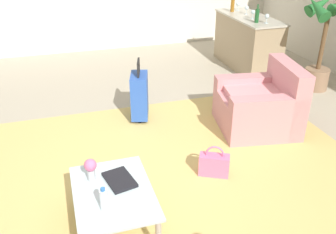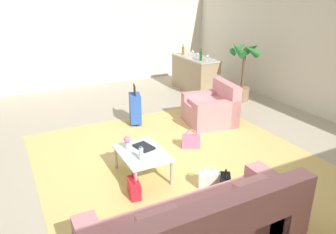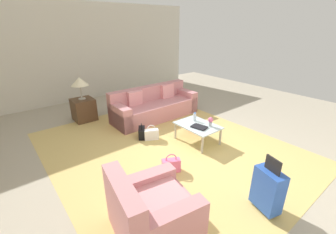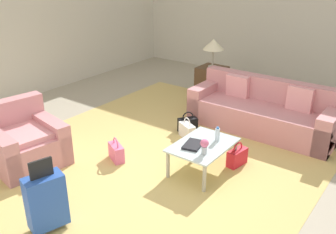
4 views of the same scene
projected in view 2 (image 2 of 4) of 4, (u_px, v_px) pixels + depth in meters
ground_plane at (161, 157)px, 5.58m from camera, size 12.00×12.00×0.00m
wall_back at (336, 48)px, 6.76m from camera, size 10.24×0.12×3.10m
wall_left at (80, 32)px, 9.19m from camera, size 0.12×8.00×3.10m
area_rug at (189, 171)px, 5.17m from camera, size 5.20×4.40×0.01m
couch at (202, 234)px, 3.41m from camera, size 0.86×2.42×0.84m
armchair at (213, 110)px, 6.93m from camera, size 1.07×1.08×0.87m
coffee_table at (142, 155)px, 4.91m from camera, size 0.93×0.66×0.41m
water_bottle at (141, 153)px, 4.65m from camera, size 0.06×0.06×0.20m
coffee_table_book at (144, 147)px, 5.02m from camera, size 0.36×0.28×0.03m
flower_vase at (127, 141)px, 4.96m from camera, size 0.11×0.11×0.21m
bar_console at (195, 74)px, 9.08m from camera, size 1.60×0.65×0.95m
wine_glass_leftmost at (186, 50)px, 9.34m from camera, size 0.08×0.08×0.15m
wine_glass_left_of_centre at (193, 52)px, 9.04m from camera, size 0.08×0.08×0.15m
wine_glass_right_of_centre at (198, 54)px, 8.70m from camera, size 0.08×0.08×0.15m
wine_glass_rightmost at (207, 56)px, 8.43m from camera, size 0.08×0.08×0.15m
wine_bottle_amber at (183, 50)px, 9.20m from camera, size 0.07×0.07×0.30m
wine_bottle_green at (201, 56)px, 8.44m from camera, size 0.07×0.07×0.30m
suitcase_blue at (135, 108)px, 6.86m from camera, size 0.45×0.32×0.85m
handbag_white at (210, 179)px, 4.71m from camera, size 0.27×0.35×0.36m
handbag_red at (134, 188)px, 4.51m from camera, size 0.34×0.19×0.36m
handbag_black at (225, 184)px, 4.59m from camera, size 0.34×0.29×0.36m
handbag_pink at (191, 141)px, 5.89m from camera, size 0.27×0.35×0.36m
potted_palm at (243, 68)px, 8.14m from camera, size 0.64×0.64×1.51m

